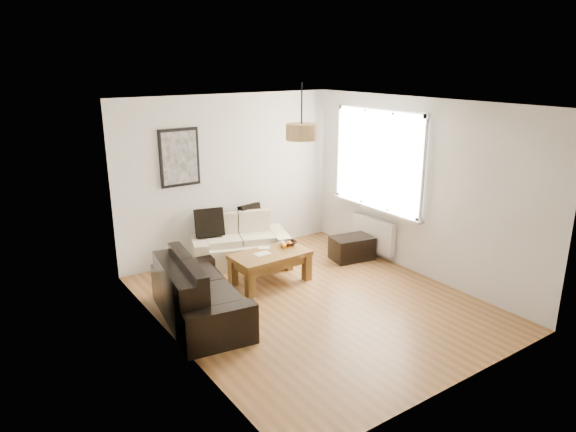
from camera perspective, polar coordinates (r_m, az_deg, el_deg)
floor at (r=6.97m, az=2.84°, el=-9.49°), size 4.50×4.50×0.00m
ceiling at (r=6.26m, az=3.19°, el=12.35°), size 3.80×4.50×0.00m
wall_back at (r=8.33m, az=-6.46°, el=4.38°), size 3.80×0.04×2.60m
wall_front at (r=5.00m, az=18.92°, el=-5.12°), size 3.80×0.04×2.60m
wall_left at (r=5.59m, az=-12.67°, el=-2.24°), size 0.04×4.50×2.60m
wall_right at (r=7.76m, az=14.23°, el=3.02°), size 0.04×4.50×2.60m
window_bay at (r=8.21m, az=10.02°, el=6.17°), size 0.14×1.90×1.60m
radiator at (r=8.49m, az=9.41°, el=-1.97°), size 0.10×0.90×0.52m
poster at (r=7.87m, az=-11.93°, el=6.35°), size 0.62×0.04×0.87m
pendant_shade at (r=6.54m, az=1.51°, el=9.30°), size 0.40×0.40×0.20m
loveseat_cream at (r=8.14m, az=-5.37°, el=-2.72°), size 1.67×1.25×0.74m
sofa_leather at (r=6.47m, az=-9.71°, el=-8.22°), size 1.08×1.82×0.74m
coffee_table at (r=7.45m, az=-1.97°, el=-5.74°), size 1.12×0.63×0.46m
ottoman at (r=8.37m, az=7.09°, el=-3.53°), size 0.72×0.54×0.37m
cushion_left at (r=8.01m, az=-8.70°, el=-0.70°), size 0.45×0.24×0.44m
cushion_right at (r=8.34m, az=-4.15°, el=0.01°), size 0.40×0.19×0.39m
fruit_bowl at (r=7.66m, az=0.10°, el=-3.02°), size 0.24×0.24×0.05m
orange_a at (r=7.55m, az=-0.54°, el=-3.24°), size 0.11×0.11×0.09m
orange_b at (r=7.60m, az=0.10°, el=-3.08°), size 0.11×0.11×0.08m
orange_c at (r=7.52m, az=-0.52°, el=-3.32°), size 0.10×0.10×0.09m
papers at (r=7.33m, az=-2.85°, el=-4.19°), size 0.23×0.16×0.01m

